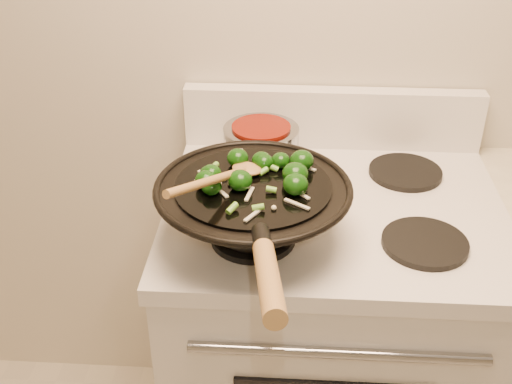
{
  "coord_description": "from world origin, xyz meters",
  "views": [
    {
      "loc": [
        -0.28,
        -0.09,
        1.72
      ],
      "look_at": [
        -0.35,
        1.04,
        1.03
      ],
      "focal_mm": 45.0,
      "sensor_mm": 36.0,
      "label": 1
    }
  ],
  "objects": [
    {
      "name": "wok",
      "position": [
        -0.36,
        1.01,
        1.0
      ],
      "size": [
        0.4,
        0.67,
        0.2
      ],
      "color": "black",
      "rests_on": "stove"
    },
    {
      "name": "wooden_spoon",
      "position": [
        -0.41,
        1.0,
        1.09
      ],
      "size": [
        0.17,
        0.28,
        0.1
      ],
      "color": "#9F753E",
      "rests_on": "wok"
    },
    {
      "name": "stirfry",
      "position": [
        -0.34,
        1.04,
        1.07
      ],
      "size": [
        0.25,
        0.29,
        0.05
      ],
      "color": "#0D3508",
      "rests_on": "wok"
    },
    {
      "name": "stove",
      "position": [
        -0.18,
        1.17,
        0.47
      ],
      "size": [
        0.78,
        0.67,
        1.08
      ],
      "color": "white",
      "rests_on": "ground"
    },
    {
      "name": "saucepan",
      "position": [
        -0.36,
        1.32,
        0.99
      ],
      "size": [
        0.19,
        0.3,
        0.11
      ],
      "color": "gray",
      "rests_on": "stove"
    }
  ]
}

